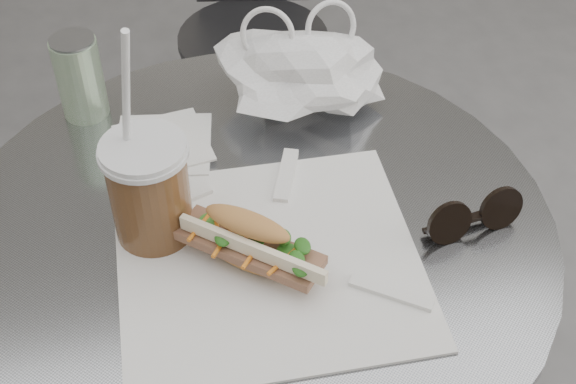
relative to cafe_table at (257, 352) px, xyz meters
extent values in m
cylinder|color=slate|center=(0.00, 0.00, 0.26)|extent=(0.76, 0.76, 0.02)
cylinder|color=#2A2A2D|center=(0.15, 0.90, -0.46)|extent=(0.32, 0.32, 0.02)
cylinder|color=#2A2A2D|center=(0.15, 0.90, -0.26)|extent=(0.06, 0.06, 0.42)
cylinder|color=#2A2A2D|center=(0.15, 0.90, -0.05)|extent=(0.35, 0.35, 0.02)
cube|color=white|center=(0.01, -0.07, 0.28)|extent=(0.36, 0.34, 0.00)
ellipsoid|color=#AD7F41|center=(-0.01, -0.07, 0.29)|extent=(0.22, 0.20, 0.02)
cube|color=brown|center=(-0.01, -0.07, 0.31)|extent=(0.17, 0.15, 0.01)
ellipsoid|color=#AD7F41|center=(-0.01, -0.06, 0.33)|extent=(0.22, 0.20, 0.04)
cylinder|color=brown|center=(-0.12, 0.01, 0.34)|extent=(0.09, 0.09, 0.13)
cylinder|color=silver|center=(-0.12, 0.01, 0.41)|extent=(0.10, 0.10, 0.01)
cylinder|color=white|center=(-0.13, 0.02, 0.46)|extent=(0.04, 0.06, 0.24)
cylinder|color=black|center=(0.23, -0.07, 0.30)|extent=(0.06, 0.03, 0.06)
cylinder|color=black|center=(0.30, -0.06, 0.30)|extent=(0.06, 0.03, 0.06)
cube|color=black|center=(0.26, -0.07, 0.29)|extent=(0.02, 0.01, 0.01)
cube|color=white|center=(-0.09, 0.17, 0.28)|extent=(0.15, 0.15, 0.01)
cube|color=white|center=(-0.09, 0.17, 0.28)|extent=(0.14, 0.14, 0.00)
cylinder|color=#68A05D|center=(-0.19, 0.27, 0.33)|extent=(0.07, 0.07, 0.12)
cylinder|color=slate|center=(-0.19, 0.27, 0.40)|extent=(0.06, 0.06, 0.00)
camera|label=1|loc=(-0.09, -0.69, 0.99)|focal=50.00mm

